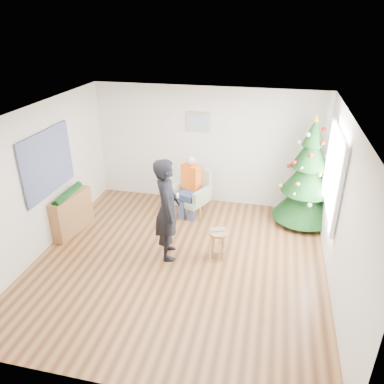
% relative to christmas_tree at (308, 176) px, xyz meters
% --- Properties ---
extents(floor, '(5.00, 5.00, 0.00)m').
position_rel_christmas_tree_xyz_m(floor, '(-2.15, -1.96, -1.02)').
color(floor, brown).
rests_on(floor, ground).
extents(ceiling, '(5.00, 5.00, 0.00)m').
position_rel_christmas_tree_xyz_m(ceiling, '(-2.15, -1.96, 1.58)').
color(ceiling, white).
rests_on(ceiling, wall_back).
extents(wall_back, '(5.00, 0.00, 5.00)m').
position_rel_christmas_tree_xyz_m(wall_back, '(-2.15, 0.54, 0.28)').
color(wall_back, silver).
rests_on(wall_back, floor).
extents(wall_front, '(5.00, 0.00, 5.00)m').
position_rel_christmas_tree_xyz_m(wall_front, '(-2.15, -4.46, 0.28)').
color(wall_front, silver).
rests_on(wall_front, floor).
extents(wall_left, '(0.00, 5.00, 5.00)m').
position_rel_christmas_tree_xyz_m(wall_left, '(-4.65, -1.96, 0.28)').
color(wall_left, silver).
rests_on(wall_left, floor).
extents(wall_right, '(0.00, 5.00, 5.00)m').
position_rel_christmas_tree_xyz_m(wall_right, '(0.35, -1.96, 0.28)').
color(wall_right, silver).
rests_on(wall_right, floor).
extents(window_panel, '(0.04, 1.30, 1.40)m').
position_rel_christmas_tree_xyz_m(window_panel, '(0.32, -0.96, 0.48)').
color(window_panel, white).
rests_on(window_panel, wall_right).
extents(curtains, '(0.05, 1.75, 1.50)m').
position_rel_christmas_tree_xyz_m(curtains, '(0.29, -0.96, 0.48)').
color(curtains, white).
rests_on(curtains, wall_right).
extents(christmas_tree, '(1.26, 1.26, 2.27)m').
position_rel_christmas_tree_xyz_m(christmas_tree, '(0.00, 0.00, 0.00)').
color(christmas_tree, '#3F2816').
rests_on(christmas_tree, floor).
extents(stool, '(0.35, 0.35, 0.53)m').
position_rel_christmas_tree_xyz_m(stool, '(-1.51, -1.64, -0.75)').
color(stool, brown).
rests_on(stool, floor).
extents(laptop, '(0.34, 0.29, 0.02)m').
position_rel_christmas_tree_xyz_m(laptop, '(-1.51, -1.64, -0.48)').
color(laptop, silver).
rests_on(laptop, stool).
extents(armchair, '(0.88, 0.87, 0.98)m').
position_rel_christmas_tree_xyz_m(armchair, '(-2.34, -0.13, -0.66)').
color(armchair, gray).
rests_on(armchair, floor).
extents(seated_person, '(0.51, 0.65, 1.29)m').
position_rel_christmas_tree_xyz_m(seated_person, '(-2.37, -0.17, -0.37)').
color(seated_person, navy).
rests_on(seated_person, armchair).
extents(standing_man, '(0.63, 0.78, 1.84)m').
position_rel_christmas_tree_xyz_m(standing_man, '(-2.39, -1.77, -0.10)').
color(standing_man, black).
rests_on(standing_man, floor).
extents(game_controller, '(0.07, 0.13, 0.04)m').
position_rel_christmas_tree_xyz_m(game_controller, '(-2.19, -1.80, 0.21)').
color(game_controller, white).
rests_on(game_controller, standing_man).
extents(console, '(0.45, 1.03, 0.80)m').
position_rel_christmas_tree_xyz_m(console, '(-4.48, -1.41, -0.62)').
color(console, brown).
rests_on(console, floor).
extents(garland, '(0.14, 0.90, 0.14)m').
position_rel_christmas_tree_xyz_m(garland, '(-4.48, -1.41, -0.20)').
color(garland, black).
rests_on(garland, console).
extents(tapestry, '(0.03, 1.50, 1.15)m').
position_rel_christmas_tree_xyz_m(tapestry, '(-4.61, -1.66, 0.53)').
color(tapestry, black).
rests_on(tapestry, wall_left).
extents(framed_picture, '(0.52, 0.05, 0.42)m').
position_rel_christmas_tree_xyz_m(framed_picture, '(-2.35, 0.50, 0.83)').
color(framed_picture, tan).
rests_on(framed_picture, wall_back).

